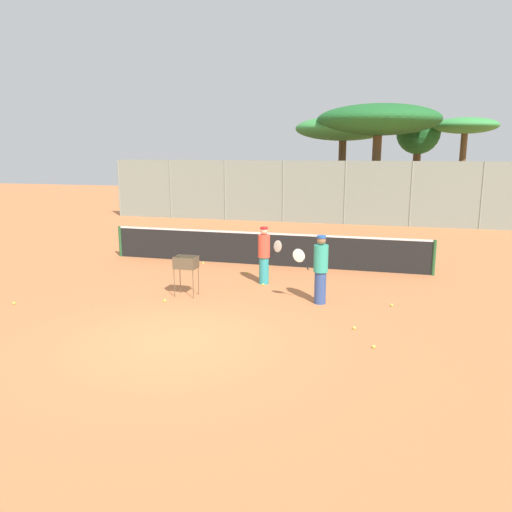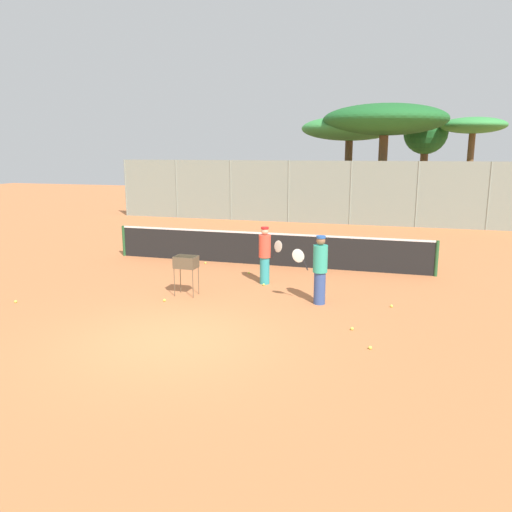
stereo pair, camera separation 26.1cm
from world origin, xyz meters
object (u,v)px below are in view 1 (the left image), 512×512
object	(u,v)px
tennis_net	(264,248)
player_white_outfit	(320,269)
player_red_cap	(264,255)
ball_cart	(186,266)
parked_car	(278,205)

from	to	relation	value
tennis_net	player_white_outfit	xyz separation A→B (m)	(2.35, -3.69, 0.31)
player_white_outfit	player_red_cap	distance (m)	2.26
player_white_outfit	ball_cart	xyz separation A→B (m)	(-3.38, -0.25, -0.08)
tennis_net	parked_car	xyz separation A→B (m)	(-2.34, 12.13, 0.10)
player_white_outfit	parked_car	bearing A→B (deg)	-81.73
player_red_cap	parked_car	bearing A→B (deg)	132.11
tennis_net	player_red_cap	world-z (taller)	player_red_cap
player_white_outfit	player_red_cap	world-z (taller)	player_white_outfit
tennis_net	player_red_cap	xyz separation A→B (m)	(0.60, -2.27, 0.27)
player_white_outfit	ball_cart	distance (m)	3.39
player_white_outfit	parked_car	xyz separation A→B (m)	(-4.69, 15.83, -0.21)
tennis_net	player_white_outfit	bearing A→B (deg)	-57.52
ball_cart	parked_car	size ratio (longest dim) A/B	0.24
tennis_net	player_red_cap	size ratio (longest dim) A/B	6.59
tennis_net	ball_cart	size ratio (longest dim) A/B	10.26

